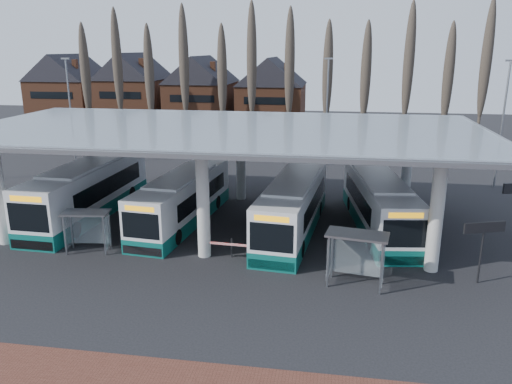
% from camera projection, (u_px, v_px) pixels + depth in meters
% --- Properties ---
extents(ground, '(140.00, 140.00, 0.00)m').
position_uv_depth(ground, '(192.00, 275.00, 25.15)').
color(ground, black).
rests_on(ground, ground).
extents(station_canopy, '(32.00, 16.00, 6.34)m').
position_uv_depth(station_canopy, '(224.00, 137.00, 31.16)').
color(station_canopy, silver).
rests_on(station_canopy, ground).
extents(poplar_row, '(45.10, 1.10, 14.50)m').
position_uv_depth(poplar_row, '(273.00, 70.00, 54.03)').
color(poplar_row, '#473D33').
rests_on(poplar_row, ground).
extents(townhouse_row, '(36.80, 10.30, 12.25)m').
position_uv_depth(townhouse_row, '(168.00, 87.00, 67.61)').
color(townhouse_row, brown).
rests_on(townhouse_row, ground).
extents(lamp_post_a, '(0.80, 0.16, 10.17)m').
position_uv_depth(lamp_post_a, '(71.00, 110.00, 47.23)').
color(lamp_post_a, slate).
rests_on(lamp_post_a, ground).
extents(lamp_post_b, '(0.80, 0.16, 10.17)m').
position_uv_depth(lamp_post_b, '(327.00, 110.00, 47.45)').
color(lamp_post_b, slate).
rests_on(lamp_post_b, ground).
extents(lamp_post_c, '(0.80, 0.16, 10.17)m').
position_uv_depth(lamp_post_c, '(502.00, 122.00, 39.67)').
color(lamp_post_c, slate).
rests_on(lamp_post_c, ground).
extents(bus_0, '(3.22, 13.14, 3.63)m').
position_uv_depth(bus_0, '(89.00, 191.00, 33.83)').
color(bus_0, silver).
rests_on(bus_0, ground).
extents(bus_1, '(3.66, 11.87, 3.24)m').
position_uv_depth(bus_1, '(183.00, 200.00, 32.43)').
color(bus_1, silver).
rests_on(bus_1, ground).
extents(bus_2, '(3.74, 12.29, 3.36)m').
position_uv_depth(bus_2, '(293.00, 207.00, 30.79)').
color(bus_2, silver).
rests_on(bus_2, ground).
extents(bus_3, '(4.19, 12.26, 3.34)m').
position_uv_depth(bus_3, '(378.00, 204.00, 31.49)').
color(bus_3, silver).
rests_on(bus_3, ground).
extents(shelter_1, '(2.68, 1.61, 2.35)m').
position_uv_depth(shelter_1, '(87.00, 222.00, 27.75)').
color(shelter_1, gray).
rests_on(shelter_1, ground).
extents(shelter_2, '(3.07, 1.90, 2.67)m').
position_uv_depth(shelter_2, '(357.00, 247.00, 23.66)').
color(shelter_2, gray).
rests_on(shelter_2, ground).
extents(info_sign_0, '(2.03, 0.79, 3.14)m').
position_uv_depth(info_sign_0, '(484.00, 232.00, 23.61)').
color(info_sign_0, black).
rests_on(info_sign_0, ground).
extents(barrier, '(2.19, 0.65, 1.09)m').
position_uv_depth(barrier, '(230.00, 245.00, 26.76)').
color(barrier, black).
rests_on(barrier, ground).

